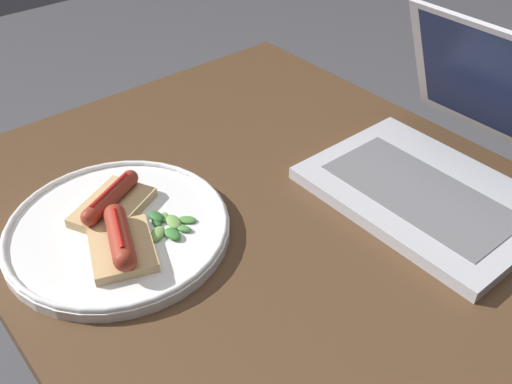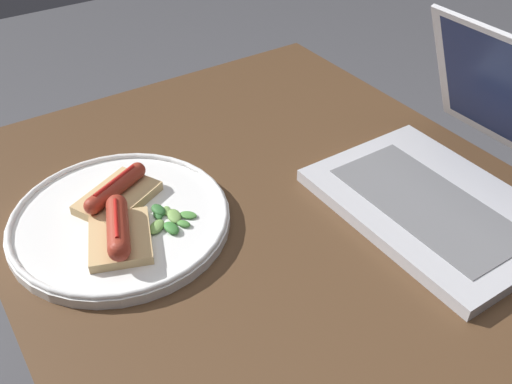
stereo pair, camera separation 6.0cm
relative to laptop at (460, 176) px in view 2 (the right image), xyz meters
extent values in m
cube|color=#4C331E|center=(-0.02, -0.22, -0.06)|extent=(1.05, 0.72, 0.04)
cylinder|color=#4C331E|center=(-0.47, 0.05, -0.41)|extent=(0.06, 0.06, 0.68)
cylinder|color=#4C331E|center=(-0.47, -0.50, -0.41)|extent=(0.06, 0.06, 0.68)
cube|color=#B7B7BC|center=(0.00, -0.04, -0.03)|extent=(0.32, 0.23, 0.02)
cube|color=slate|center=(0.00, -0.06, -0.02)|extent=(0.26, 0.12, 0.00)
cylinder|color=white|center=(-0.21, -0.41, -0.03)|extent=(0.29, 0.29, 0.01)
torus|color=white|center=(-0.21, -0.41, -0.02)|extent=(0.29, 0.29, 0.01)
cube|color=tan|center=(-0.24, -0.40, -0.02)|extent=(0.11, 0.13, 0.01)
cylinder|color=maroon|center=(-0.24, -0.40, 0.00)|extent=(0.06, 0.09, 0.02)
sphere|color=maroon|center=(-0.26, -0.36, 0.00)|extent=(0.02, 0.02, 0.02)
sphere|color=maroon|center=(-0.22, -0.44, 0.00)|extent=(0.02, 0.02, 0.02)
cylinder|color=red|center=(-0.24, -0.40, 0.01)|extent=(0.04, 0.07, 0.00)
cube|color=tan|center=(-0.16, -0.43, -0.02)|extent=(0.12, 0.10, 0.01)
cylinder|color=maroon|center=(-0.16, -0.43, 0.00)|extent=(0.09, 0.06, 0.03)
sphere|color=maroon|center=(-0.12, -0.45, 0.00)|extent=(0.03, 0.03, 0.03)
sphere|color=maroon|center=(-0.20, -0.42, 0.00)|extent=(0.03, 0.03, 0.03)
cylinder|color=red|center=(-0.16, -0.43, 0.01)|extent=(0.07, 0.03, 0.01)
ellipsoid|color=#387A33|center=(-0.15, -0.37, -0.02)|extent=(0.03, 0.02, 0.01)
ellipsoid|color=#709E4C|center=(-0.18, -0.36, -0.02)|extent=(0.02, 0.02, 0.00)
ellipsoid|color=#709E4C|center=(-0.16, -0.38, -0.02)|extent=(0.03, 0.03, 0.01)
ellipsoid|color=#4C8E3D|center=(-0.16, -0.34, -0.02)|extent=(0.03, 0.03, 0.01)
ellipsoid|color=#4C8E3D|center=(-0.15, -0.35, -0.02)|extent=(0.02, 0.02, 0.01)
ellipsoid|color=#709E4C|center=(-0.17, -0.35, -0.02)|extent=(0.03, 0.02, 0.01)
ellipsoid|color=#2D662D|center=(-0.18, -0.37, -0.02)|extent=(0.02, 0.02, 0.01)
ellipsoid|color=#2D662D|center=(-0.19, -0.37, -0.02)|extent=(0.03, 0.02, 0.01)
camera|label=1|loc=(0.33, -0.63, 0.47)|focal=40.00mm
camera|label=2|loc=(0.37, -0.58, 0.47)|focal=40.00mm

